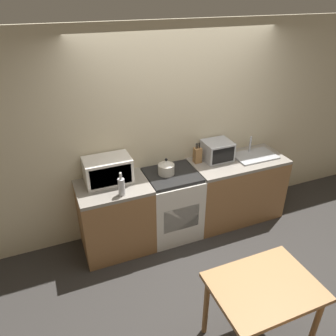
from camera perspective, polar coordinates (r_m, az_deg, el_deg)
The scene contains 12 objects.
ground_plane at distance 4.14m, azimuth 7.30°, elevation -15.68°, with size 16.00×16.00×0.00m, color #33302D.
wall_back at distance 4.18m, azimuth 1.67°, elevation 6.51°, with size 10.00×0.06×2.60m.
counter_left_run at distance 4.06m, azimuth -9.12°, elevation -8.48°, with size 0.83×0.62×0.90m.
counter_right_run at distance 4.64m, azimuth 11.66°, elevation -3.53°, with size 1.27×0.62×0.90m.
stove_range at distance 4.24m, azimuth 0.67°, elevation -6.30°, with size 0.65×0.62×0.90m.
kettle at distance 3.95m, azimuth -0.30°, elevation 0.14°, with size 0.20×0.20×0.21m.
microwave at distance 3.83m, azimuth -10.45°, elevation -0.37°, with size 0.54×0.33×0.30m.
bottle at distance 3.58m, azimuth -8.11°, elevation -3.19°, with size 0.07×0.07×0.28m.
knife_block at distance 4.23m, azimuth 5.15°, elevation 2.27°, with size 0.09×0.09×0.27m.
toaster_oven at distance 4.32m, azimuth 8.59°, elevation 3.01°, with size 0.36×0.32×0.25m.
sink_basin at distance 4.55m, azimuth 14.85°, elevation 2.13°, with size 0.56×0.37×0.24m.
dining_table at distance 3.05m, azimuth 16.25°, elevation -20.34°, with size 0.88×0.66×0.74m.
Camera 1 is at (-1.58, -2.51, 2.90)m, focal length 35.00 mm.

